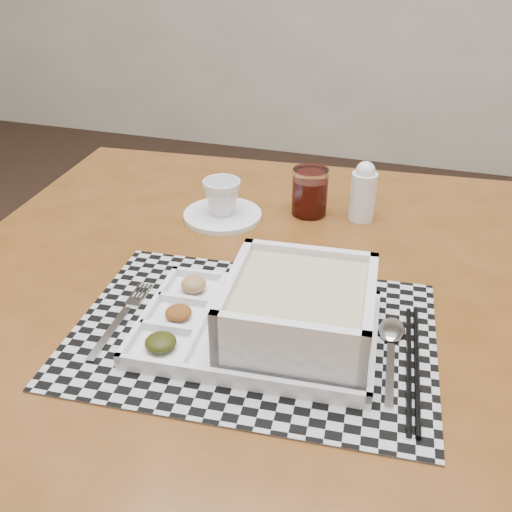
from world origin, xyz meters
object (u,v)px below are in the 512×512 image
at_px(dining_table, 263,333).
at_px(creamer_bottle, 363,192).
at_px(cup, 222,197).
at_px(juice_glass, 310,194).
at_px(serving_tray, 287,316).

relative_size(dining_table, creamer_bottle, 10.03).
relative_size(dining_table, cup, 16.01).
distance_m(dining_table, creamer_bottle, 0.34).
xyz_separation_m(cup, juice_glass, (0.15, 0.07, -0.00)).
distance_m(serving_tray, juice_glass, 0.39).
height_order(dining_table, creamer_bottle, creamer_bottle).
relative_size(serving_tray, cup, 4.66).
bearing_deg(serving_tray, creamer_bottle, 84.00).
distance_m(cup, juice_glass, 0.17).
distance_m(serving_tray, cup, 0.38).
distance_m(dining_table, juice_glass, 0.31).
relative_size(cup, juice_glass, 0.79).
distance_m(dining_table, cup, 0.29).
relative_size(serving_tray, creamer_bottle, 2.92).
bearing_deg(dining_table, cup, 124.41).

